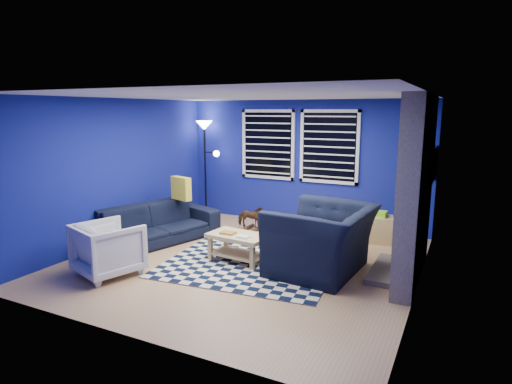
% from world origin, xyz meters
% --- Properties ---
extents(floor, '(5.00, 5.00, 0.00)m').
position_xyz_m(floor, '(0.00, 0.00, 0.00)').
color(floor, tan).
rests_on(floor, ground).
extents(ceiling, '(5.00, 5.00, 0.00)m').
position_xyz_m(ceiling, '(0.00, 0.00, 2.50)').
color(ceiling, white).
rests_on(ceiling, wall_back).
extents(wall_back, '(5.00, 0.00, 5.00)m').
position_xyz_m(wall_back, '(0.00, 2.50, 1.25)').
color(wall_back, navy).
rests_on(wall_back, floor).
extents(wall_left, '(0.00, 5.00, 5.00)m').
position_xyz_m(wall_left, '(-2.50, 0.00, 1.25)').
color(wall_left, navy).
rests_on(wall_left, floor).
extents(wall_right, '(0.00, 5.00, 5.00)m').
position_xyz_m(wall_right, '(2.50, 0.00, 1.25)').
color(wall_right, navy).
rests_on(wall_right, floor).
extents(fireplace, '(0.65, 2.00, 2.50)m').
position_xyz_m(fireplace, '(2.36, 0.50, 1.20)').
color(fireplace, gray).
rests_on(fireplace, floor).
extents(window_left, '(1.17, 0.06, 1.42)m').
position_xyz_m(window_left, '(-0.75, 2.46, 1.60)').
color(window_left, black).
rests_on(window_left, wall_back).
extents(window_right, '(1.17, 0.06, 1.42)m').
position_xyz_m(window_right, '(0.55, 2.46, 1.60)').
color(window_right, black).
rests_on(window_right, wall_back).
extents(tv, '(0.07, 1.00, 0.58)m').
position_xyz_m(tv, '(2.45, 2.00, 1.40)').
color(tv, black).
rests_on(tv, wall_right).
extents(rug, '(2.68, 2.23, 0.02)m').
position_xyz_m(rug, '(0.15, -0.13, 0.01)').
color(rug, black).
rests_on(rug, floor).
extents(sofa, '(2.47, 1.54, 0.67)m').
position_xyz_m(sofa, '(-1.86, 0.14, 0.34)').
color(sofa, black).
rests_on(sofa, floor).
extents(armchair_big, '(1.57, 1.40, 0.95)m').
position_xyz_m(armchair_big, '(1.19, 0.13, 0.48)').
color(armchair_big, black).
rests_on(armchair_big, floor).
extents(armchair_bent, '(1.02, 1.04, 0.75)m').
position_xyz_m(armchair_bent, '(-1.48, -1.31, 0.38)').
color(armchair_bent, gray).
rests_on(armchair_bent, floor).
extents(rocking_horse, '(0.36, 0.55, 0.42)m').
position_xyz_m(rocking_horse, '(-0.68, 1.53, 0.28)').
color(rocking_horse, '#462916').
rests_on(rocking_horse, floor).
extents(coffee_table, '(0.96, 0.62, 0.46)m').
position_xyz_m(coffee_table, '(-0.08, -0.05, 0.32)').
color(coffee_table, tan).
rests_on(coffee_table, rug).
extents(cabinet, '(0.62, 0.46, 0.56)m').
position_xyz_m(cabinet, '(1.61, 1.90, 0.25)').
color(cabinet, tan).
rests_on(cabinet, floor).
extents(floor_lamp, '(0.56, 0.35, 2.07)m').
position_xyz_m(floor_lamp, '(-2.13, 2.24, 1.70)').
color(floor_lamp, black).
rests_on(floor_lamp, floor).
extents(throw_pillow, '(0.46, 0.26, 0.42)m').
position_xyz_m(throw_pillow, '(-1.71, 0.75, 0.88)').
color(throw_pillow, yellow).
rests_on(throw_pillow, sofa).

